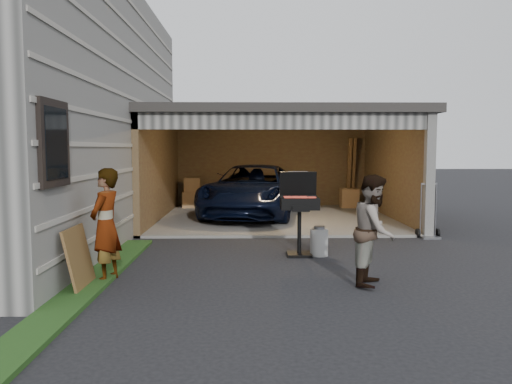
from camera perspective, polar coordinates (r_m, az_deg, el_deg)
ground at (r=7.41m, az=-0.71°, el=-10.16°), size 80.00×80.00×0.00m
groundcover_strip at (r=6.82m, az=-20.38°, el=-11.57°), size 0.50×8.00×0.06m
garage at (r=13.97m, az=2.32°, el=4.71°), size 6.80×6.30×2.90m
minivan at (r=14.04m, az=-0.24°, el=-0.02°), size 3.31×5.46×1.42m
woman at (r=7.59m, az=-16.81°, el=-3.61°), size 0.52×0.68×1.66m
man at (r=7.27m, az=13.36°, el=-4.25°), size 0.85×0.94×1.57m
bbq_grill at (r=9.02m, az=4.97°, el=-1.63°), size 0.68×0.60×1.51m
propane_tank at (r=9.13m, az=7.22°, el=-5.73°), size 0.39×0.39×0.49m
plywood_panel at (r=7.30m, az=-19.56°, el=-7.18°), size 0.22×0.79×0.87m
hand_truck at (r=11.46m, az=19.14°, el=-3.85°), size 0.50×0.38×1.20m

